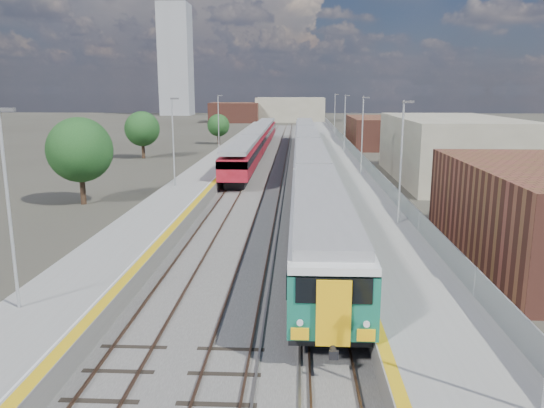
{
  "coord_description": "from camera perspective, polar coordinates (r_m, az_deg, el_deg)",
  "views": [
    {
      "loc": [
        0.31,
        -10.35,
        9.08
      ],
      "look_at": [
        -1.24,
        21.65,
        2.2
      ],
      "focal_mm": 35.0,
      "sensor_mm": 36.0,
      "label": 1
    }
  ],
  "objects": [
    {
      "name": "red_train",
      "position": [
        75.97,
        -1.63,
        6.89
      ],
      "size": [
        2.88,
        58.48,
        3.64
      ],
      "color": "black",
      "rests_on": "ground"
    },
    {
      "name": "tracks",
      "position": [
        65.18,
        1.03,
        4.21
      ],
      "size": [
        8.96,
        160.0,
        0.17
      ],
      "color": "#4C3323",
      "rests_on": "ground"
    },
    {
      "name": "platform_right",
      "position": [
        63.62,
        7.25,
        4.31
      ],
      "size": [
        4.7,
        155.0,
        8.52
      ],
      "color": "slate",
      "rests_on": "ground"
    },
    {
      "name": "green_train",
      "position": [
        58.55,
        3.94,
        5.5
      ],
      "size": [
        3.05,
        84.69,
        3.35
      ],
      "color": "black",
      "rests_on": "ground"
    },
    {
      "name": "platform_left",
      "position": [
        64.11,
        -5.66,
        4.39
      ],
      "size": [
        4.3,
        155.0,
        8.52
      ],
      "color": "slate",
      "rests_on": "ground"
    },
    {
      "name": "ground",
      "position": [
        61.03,
        2.46,
        3.55
      ],
      "size": [
        320.0,
        320.0,
        0.0
      ],
      "primitive_type": "plane",
      "color": "#47443A",
      "rests_on": "ground"
    },
    {
      "name": "tree_a",
      "position": [
        45.16,
        -19.97,
        5.48
      ],
      "size": [
        5.19,
        5.19,
        7.04
      ],
      "color": "#382619",
      "rests_on": "ground"
    },
    {
      "name": "tree_c",
      "position": [
        92.03,
        -5.79,
        8.42
      ],
      "size": [
        3.79,
        3.79,
        5.14
      ],
      "color": "#382619",
      "rests_on": "ground"
    },
    {
      "name": "tree_d",
      "position": [
        71.57,
        20.7,
        6.9
      ],
      "size": [
        4.15,
        4.15,
        5.62
      ],
      "color": "#382619",
      "rests_on": "ground"
    },
    {
      "name": "buildings",
      "position": [
        150.1,
        -4.38,
        12.71
      ],
      "size": [
        72.0,
        185.5,
        40.0
      ],
      "color": "brown",
      "rests_on": "ground"
    },
    {
      "name": "ballast_bed",
      "position": [
        63.55,
        0.44,
        3.93
      ],
      "size": [
        10.5,
        155.0,
        0.06
      ],
      "primitive_type": "cube",
      "color": "#565451",
      "rests_on": "ground"
    },
    {
      "name": "tree_b",
      "position": [
        74.32,
        -13.79,
        7.86
      ],
      "size": [
        4.69,
        4.69,
        6.35
      ],
      "color": "#382619",
      "rests_on": "ground"
    }
  ]
}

